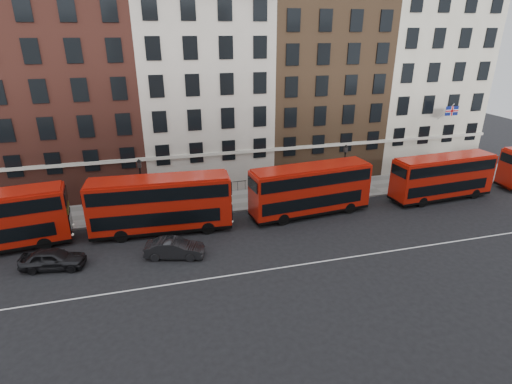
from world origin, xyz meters
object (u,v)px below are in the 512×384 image
object	(u,v)px
bus_b	(160,203)
bus_c	(310,189)
bus_d	(442,176)
car_rear	(53,259)
car_front	(174,248)
traffic_light	(451,165)

from	to	relation	value
bus_b	bus_c	world-z (taller)	bus_b
bus_d	car_rear	world-z (taller)	bus_d
car_rear	car_front	world-z (taller)	car_rear
car_rear	car_front	bearing A→B (deg)	-85.36
bus_d	traffic_light	size ratio (longest dim) A/B	3.23
car_rear	bus_d	bearing A→B (deg)	-74.64
bus_b	bus_d	xyz separation A→B (m)	(26.73, -0.00, -0.18)
bus_b	car_front	size ratio (longest dim) A/B	2.66
car_front	traffic_light	world-z (taller)	traffic_light
bus_d	car_front	world-z (taller)	bus_d
bus_b	car_rear	bearing A→B (deg)	-151.09
car_rear	traffic_light	xyz separation A→B (m)	(37.40, 6.10, 1.71)
bus_c	car_front	distance (m)	13.14
bus_b	bus_c	distance (m)	12.96
bus_d	car_rear	size ratio (longest dim) A/B	2.44
bus_c	car_rear	size ratio (longest dim) A/B	2.57
bus_c	car_rear	distance (m)	20.97
car_front	traffic_light	bearing A→B (deg)	-61.69
bus_b	car_front	xyz separation A→B (m)	(0.67, -4.32, -1.83)
bus_b	traffic_light	distance (m)	29.88
car_rear	traffic_light	world-z (taller)	traffic_light
bus_c	traffic_light	size ratio (longest dim) A/B	3.39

